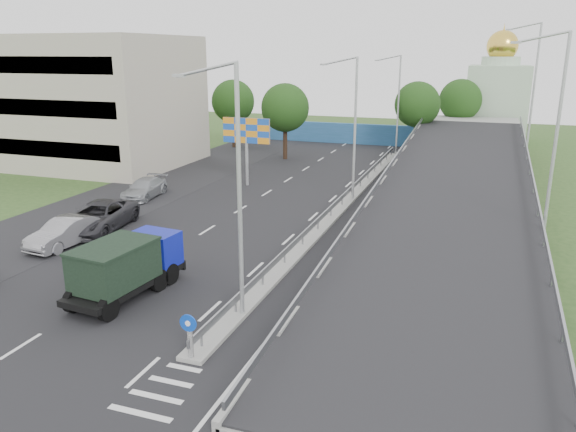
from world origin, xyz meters
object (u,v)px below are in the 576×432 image
at_px(sign_bollard, 190,336).
at_px(billboard, 246,134).
at_px(lamp_post_far, 397,100).
at_px(dump_truck, 127,265).
at_px(lamp_post_mid, 353,121).
at_px(church, 497,97).
at_px(lamp_post_near, 235,180).
at_px(parked_car_b, 65,232).
at_px(parked_car_d, 144,188).
at_px(parked_car_c, 98,217).

relative_size(sign_bollard, billboard, 0.30).
distance_m(lamp_post_far, dump_truck, 40.31).
bearing_deg(lamp_post_mid, church, 73.78).
distance_m(lamp_post_near, parked_car_b, 14.61).
bearing_deg(lamp_post_far, parked_car_d, -121.35).
relative_size(lamp_post_far, parked_car_c, 1.63).
bearing_deg(parked_car_c, parked_car_b, -97.13).
bearing_deg(lamp_post_mid, parked_car_c, -136.75).
relative_size(lamp_post_mid, parked_car_b, 2.10).
xyz_separation_m(lamp_post_near, parked_car_b, (-12.84, 4.86, -5.02)).
height_order(lamp_post_near, lamp_post_far, same).
height_order(church, billboard, church).
bearing_deg(lamp_post_far, parked_car_b, -110.07).
relative_size(billboard, parked_car_d, 1.13).
bearing_deg(billboard, dump_truck, -80.64).
relative_size(lamp_post_mid, dump_truck, 1.63).
height_order(lamp_post_far, church, church).
distance_m(lamp_post_mid, parked_car_c, 18.39).
bearing_deg(church, lamp_post_mid, -106.22).
relative_size(sign_bollard, lamp_post_near, 0.17).
bearing_deg(parked_car_c, lamp_post_mid, 34.97).
bearing_deg(parked_car_b, church, 69.93).
relative_size(church, dump_truck, 2.24).
height_order(lamp_post_mid, dump_truck, lamp_post_mid).
xyz_separation_m(church, parked_car_c, (-22.79, -46.13, -4.45)).
bearing_deg(sign_bollard, parked_car_c, 137.56).
distance_m(billboard, dump_truck, 22.15).
bearing_deg(church, sign_bollard, -99.81).
distance_m(sign_bollard, parked_car_d, 24.45).
distance_m(sign_bollard, lamp_post_mid, 24.30).
bearing_deg(parked_car_b, lamp_post_near, -15.99).
distance_m(lamp_post_mid, parked_car_b, 20.47).
relative_size(lamp_post_near, dump_truck, 1.63).
relative_size(sign_bollard, dump_truck, 0.27).
distance_m(parked_car_c, parked_car_d, 8.08).
bearing_deg(billboard, lamp_post_near, -67.51).
distance_m(church, dump_truck, 56.00).
bearing_deg(lamp_post_near, dump_truck, 176.81).
relative_size(parked_car_b, parked_car_c, 0.78).
distance_m(parked_car_b, parked_car_c, 3.01).
xyz_separation_m(sign_bollard, parked_car_c, (-12.79, 11.69, -0.17)).
bearing_deg(lamp_post_near, parked_car_b, 159.27).
relative_size(lamp_post_far, parked_car_b, 2.10).
bearing_deg(parked_car_b, lamp_post_far, 74.68).
bearing_deg(sign_bollard, church, 80.19).
height_order(parked_car_c, parked_car_d, parked_car_c).
xyz_separation_m(lamp_post_far, parked_car_b, (-12.84, -35.14, -5.02)).
bearing_deg(dump_truck, lamp_post_near, 2.49).
height_order(lamp_post_near, dump_truck, lamp_post_near).
relative_size(dump_truck, parked_car_c, 1.00).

